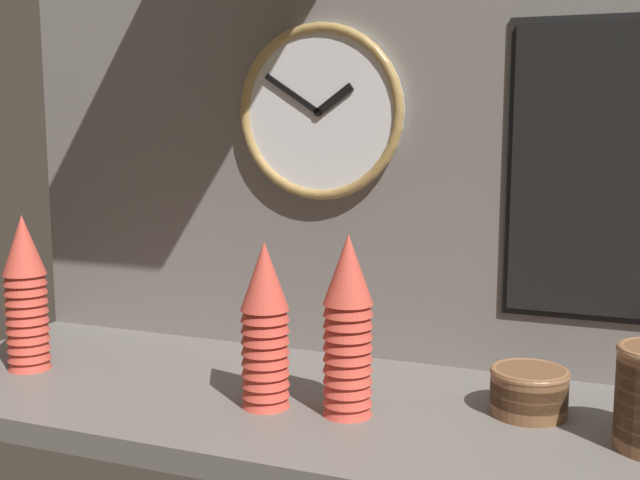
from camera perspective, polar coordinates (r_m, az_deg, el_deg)
The scene contains 8 objects.
ground_plane at distance 1.41m, azimuth 1.15°, elevation -12.02°, with size 1.60×0.56×0.04m, color slate.
wall_tiled_back at distance 1.57m, azimuth 4.65°, elevation 10.44°, with size 1.60×0.03×1.05m.
cup_stack_center at distance 1.33m, azimuth -3.93°, elevation -6.05°, with size 0.08×0.08×0.28m.
cup_stack_far_left at distance 1.62m, azimuth -20.19°, elevation -3.53°, with size 0.08×0.08×0.30m.
cup_stack_center_right at distance 1.29m, azimuth 2.00°, elevation -6.09°, with size 0.08×0.08×0.30m.
bowl_stack_right at distance 1.36m, azimuth 14.65°, elevation -10.24°, with size 0.13×0.13×0.08m.
wall_clock at distance 1.58m, azimuth -0.01°, elevation 9.08°, with size 0.34×0.03×0.34m.
menu_board at distance 1.48m, azimuth 20.95°, elevation 4.53°, with size 0.41×0.01×0.53m.
Camera 1 is at (0.46, -1.23, 0.48)m, focal length 45.00 mm.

